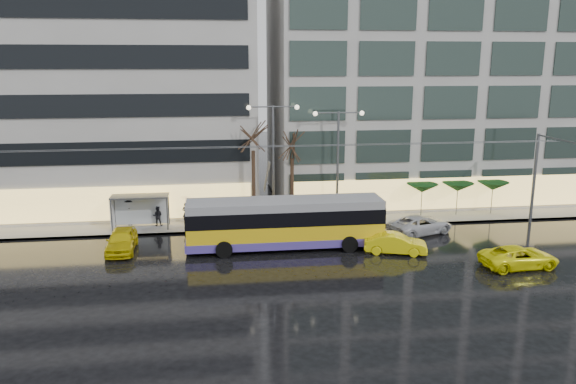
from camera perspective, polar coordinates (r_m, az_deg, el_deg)
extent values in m
plane|color=black|center=(33.39, -2.90, -8.55)|extent=(140.00, 140.00, 0.00)
cube|color=gray|center=(46.79, -1.89, -2.07)|extent=(80.00, 10.00, 0.15)
cube|color=slate|center=(42.06, -1.21, -3.81)|extent=(80.00, 0.10, 0.15)
cube|color=#A19E9A|center=(51.76, -23.22, 10.78)|extent=(34.00, 14.00, 22.00)
cube|color=#A19E9A|center=(54.36, 16.05, 12.96)|extent=(32.00, 14.00, 25.00)
cube|color=gold|center=(37.82, -0.30, -4.08)|extent=(13.04, 2.74, 1.63)
cube|color=#4C3B94|center=(37.98, -0.30, -4.86)|extent=(13.09, 2.79, 0.54)
cube|color=black|center=(37.48, -0.30, -2.33)|extent=(13.06, 2.76, 0.98)
cube|color=gray|center=(37.29, -0.30, -1.21)|extent=(13.04, 2.74, 0.54)
cube|color=black|center=(38.86, 9.34, -2.20)|extent=(0.07, 2.50, 1.41)
cube|color=black|center=(37.31, -10.34, -2.88)|extent=(0.07, 2.50, 1.41)
cylinder|color=black|center=(39.97, 5.35, -4.08)|extent=(1.09, 0.38, 1.09)
cylinder|color=black|center=(37.45, 6.27, -5.29)|extent=(1.09, 0.38, 1.09)
cylinder|color=black|center=(39.02, -6.59, -4.54)|extent=(1.09, 0.38, 1.09)
cylinder|color=black|center=(36.44, -6.51, -5.82)|extent=(1.09, 0.38, 1.09)
cylinder|color=#595B60|center=(37.82, -2.13, 1.44)|extent=(0.07, 4.04, 2.86)
cylinder|color=#595B60|center=(38.35, -2.21, 1.60)|extent=(0.07, 4.04, 2.86)
cylinder|color=#595B60|center=(47.24, 23.73, 1.23)|extent=(0.24, 0.24, 7.00)
cube|color=#595B60|center=(44.64, 25.78, 4.84)|extent=(0.10, 5.00, 0.10)
cylinder|color=#595B60|center=(37.27, -2.22, 4.59)|extent=(42.00, 0.04, 0.04)
cylinder|color=#595B60|center=(37.76, -2.29, 4.70)|extent=(42.00, 0.04, 0.04)
cube|color=#595B60|center=(42.93, -14.84, -0.42)|extent=(4.20, 1.60, 0.12)
cube|color=silver|center=(43.90, -14.63, -1.79)|extent=(4.00, 0.05, 2.20)
cube|color=white|center=(43.54, -17.42, -2.10)|extent=(0.10, 1.40, 2.20)
cylinder|color=#595B60|center=(42.86, -17.50, -2.34)|extent=(0.10, 0.10, 2.40)
cylinder|color=#595B60|center=(44.19, -17.21, -1.86)|extent=(0.10, 0.10, 2.40)
cylinder|color=#595B60|center=(42.34, -12.16, -2.20)|extent=(0.10, 0.10, 2.40)
cylinder|color=#595B60|center=(43.69, -12.03, -1.72)|extent=(0.10, 0.10, 2.40)
cylinder|color=#595B60|center=(42.68, -1.50, 2.75)|extent=(0.18, 0.18, 9.00)
cylinder|color=#595B60|center=(42.02, -2.77, 8.64)|extent=(1.80, 0.10, 0.10)
cylinder|color=#595B60|center=(42.21, -0.31, 8.67)|extent=(1.80, 0.10, 0.10)
sphere|color=#FFF2CC|center=(41.96, -4.01, 8.54)|extent=(0.36, 0.36, 0.36)
sphere|color=#FFF2CC|center=(42.34, 0.91, 8.61)|extent=(0.36, 0.36, 0.36)
cylinder|color=#595B60|center=(43.53, 5.06, 2.58)|extent=(0.18, 0.18, 8.50)
cylinder|color=#595B60|center=(42.78, 3.99, 8.03)|extent=(1.80, 0.10, 0.10)
cylinder|color=#595B60|center=(43.18, 6.35, 8.02)|extent=(1.80, 0.10, 0.10)
sphere|color=#FFF2CC|center=(42.61, 2.79, 7.95)|extent=(0.36, 0.36, 0.36)
sphere|color=#FFF2CC|center=(43.41, 7.51, 7.95)|extent=(0.36, 0.36, 0.36)
cylinder|color=black|center=(43.08, -3.50, 0.53)|extent=(0.28, 0.28, 5.60)
cylinder|color=black|center=(43.66, 0.41, 0.25)|extent=(0.28, 0.28, 4.90)
cylinder|color=#595B60|center=(46.40, 13.40, -1.06)|extent=(0.06, 0.06, 2.20)
cone|color=#103C12|center=(46.12, 13.48, 0.39)|extent=(2.50, 2.50, 0.70)
cylinder|color=#595B60|center=(47.54, 16.78, -0.92)|extent=(0.06, 0.06, 2.20)
cone|color=#103C12|center=(47.28, 16.87, 0.49)|extent=(2.50, 2.50, 0.70)
cylinder|color=#595B60|center=(48.85, 19.99, -0.79)|extent=(0.06, 0.06, 2.20)
cone|color=#103C12|center=(48.59, 20.10, 0.58)|extent=(2.50, 2.50, 0.70)
imported|color=#D4BF0B|center=(38.90, -16.55, -4.73)|extent=(1.86, 4.50, 1.53)
imported|color=yellow|center=(37.63, 10.87, -5.17)|extent=(4.29, 2.52, 1.34)
imported|color=#FFF90D|center=(37.28, 22.43, -6.13)|extent=(4.90, 2.52, 1.32)
imported|color=silver|center=(42.22, 13.29, -3.24)|extent=(5.44, 3.89, 1.38)
imported|color=black|center=(43.73, -10.31, -2.12)|extent=(0.70, 0.57, 1.67)
imported|color=#EE4FA8|center=(43.51, -10.36, -0.96)|extent=(1.21, 1.22, 0.88)
imported|color=black|center=(43.66, -13.11, -2.39)|extent=(0.77, 0.61, 1.52)
imported|color=black|center=(44.36, -15.78, -2.26)|extent=(1.10, 0.75, 1.57)
imported|color=black|center=(44.12, -15.86, -1.06)|extent=(0.95, 0.95, 0.72)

